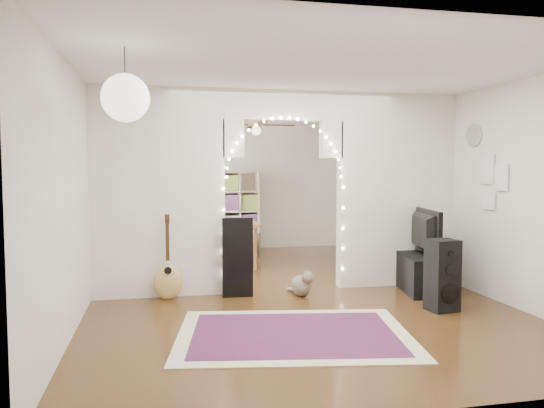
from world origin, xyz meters
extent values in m
plane|color=black|center=(0.00, 0.00, 0.00)|extent=(7.50, 7.50, 0.00)
cube|color=white|center=(0.00, 0.00, 2.70)|extent=(5.00, 7.50, 0.02)
cube|color=silver|center=(0.00, 3.75, 1.35)|extent=(5.00, 0.02, 2.70)
cube|color=silver|center=(0.00, -3.75, 1.35)|extent=(5.00, 0.02, 2.70)
cube|color=silver|center=(-2.50, 0.00, 1.35)|extent=(0.02, 7.50, 2.70)
cube|color=silver|center=(2.50, 0.00, 1.35)|extent=(0.02, 7.50, 2.70)
cube|color=silver|center=(-1.65, 0.00, 1.35)|extent=(1.70, 0.20, 2.70)
cube|color=silver|center=(1.65, 0.00, 1.35)|extent=(1.70, 0.20, 2.70)
cube|color=silver|center=(0.00, 0.00, 2.50)|extent=(1.60, 0.20, 0.40)
cube|color=white|center=(-2.47, 1.80, 1.50)|extent=(0.04, 1.20, 1.40)
cylinder|color=white|center=(2.48, -0.60, 2.10)|extent=(0.03, 0.31, 0.31)
sphere|color=white|center=(-1.90, -2.40, 2.25)|extent=(0.40, 0.40, 0.40)
cube|color=maroon|center=(-0.34, -1.94, 0.01)|extent=(2.57, 2.10, 0.02)
cube|color=black|center=(-0.66, -0.25, 0.51)|extent=(0.40, 0.16, 1.03)
ellipsoid|color=tan|center=(-1.55, -0.25, 0.39)|extent=(0.39, 0.22, 0.44)
cube|color=black|center=(-1.55, -0.25, 0.75)|extent=(0.05, 0.04, 0.51)
cube|color=black|center=(-1.55, -0.25, 1.03)|extent=(0.06, 0.04, 0.11)
ellipsoid|color=brown|center=(0.15, -0.40, 0.13)|extent=(0.34, 0.43, 0.27)
sphere|color=brown|center=(0.20, -0.54, 0.27)|extent=(0.20, 0.20, 0.16)
cone|color=brown|center=(0.16, -0.54, 0.34)|extent=(0.05, 0.05, 0.06)
cone|color=brown|center=(0.24, -0.54, 0.34)|extent=(0.05, 0.05, 0.06)
cylinder|color=brown|center=(0.09, -0.20, 0.04)|extent=(0.11, 0.25, 0.08)
cube|color=black|center=(1.58, -1.43, 0.42)|extent=(0.36, 0.32, 0.84)
cylinder|color=black|center=(1.60, -1.58, 0.23)|extent=(0.24, 0.05, 0.24)
cylinder|color=black|center=(1.60, -1.58, 0.51)|extent=(0.13, 0.04, 0.13)
cylinder|color=black|center=(1.60, -1.58, 0.70)|extent=(0.08, 0.03, 0.07)
cube|color=black|center=(1.76, -0.49, 0.25)|extent=(0.57, 1.06, 0.50)
imported|color=black|center=(1.76, -0.49, 0.81)|extent=(0.33, 1.08, 0.62)
cube|color=#C1A98C|center=(-0.47, 3.50, 0.80)|extent=(1.60, 0.81, 1.60)
cube|color=brown|center=(-0.64, 1.76, 0.73)|extent=(1.21, 0.82, 0.05)
cylinder|color=brown|center=(-1.16, 1.45, 0.35)|extent=(0.05, 0.05, 0.70)
cylinder|color=brown|center=(-0.12, 1.43, 0.35)|extent=(0.05, 0.05, 0.70)
cylinder|color=brown|center=(-1.15, 2.09, 0.35)|extent=(0.05, 0.05, 0.70)
cylinder|color=brown|center=(-0.11, 2.07, 0.35)|extent=(0.05, 0.05, 0.70)
imported|color=white|center=(-0.64, 1.76, 0.85)|extent=(0.19, 0.19, 0.19)
imported|color=#4B3F25|center=(-0.99, 2.10, 0.23)|extent=(0.57, 0.58, 0.46)
imported|color=#4B3F25|center=(-0.23, 2.41, 0.26)|extent=(0.72, 0.73, 0.51)
camera|label=1|loc=(-1.63, -6.99, 1.68)|focal=35.00mm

